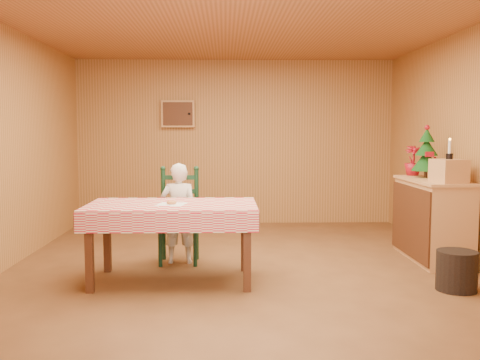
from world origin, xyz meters
name	(u,v)px	position (x,y,z in m)	size (l,w,h in m)	color
ground	(241,271)	(0.00, 0.00, 0.00)	(6.00, 6.00, 0.00)	brown
cabin_walls	(239,100)	(0.00, 0.53, 1.83)	(5.10, 6.05, 2.65)	#AF793F
dining_table	(172,212)	(-0.68, -0.35, 0.69)	(1.66, 0.96, 0.77)	#4E2815
ladder_chair	(179,218)	(-0.68, 0.43, 0.50)	(0.44, 0.40, 1.08)	black
seated_child	(179,213)	(-0.68, 0.38, 0.56)	(0.41, 0.27, 1.12)	white
napkin	(172,204)	(-0.68, -0.40, 0.77)	(0.26, 0.26, 0.00)	white
donut	(172,202)	(-0.68, -0.40, 0.79)	(0.10, 0.10, 0.03)	#D0854A
shelf_unit	(432,220)	(2.21, 0.45, 0.47)	(0.54, 1.24, 0.93)	tan
crate	(449,171)	(2.22, 0.05, 1.06)	(0.30, 0.30, 0.25)	tan
christmas_tree	(426,154)	(2.22, 0.70, 1.21)	(0.34, 0.34, 0.62)	#4E2815
flower_arrangement	(413,161)	(2.17, 1.00, 1.11)	(0.21, 0.21, 0.37)	maroon
candle_set	(449,153)	(2.22, 0.05, 1.24)	(0.07, 0.07, 0.22)	black
storage_bin	(457,271)	(1.99, -0.74, 0.19)	(0.37, 0.37, 0.37)	black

